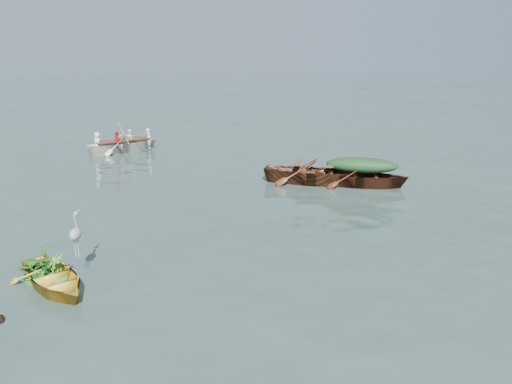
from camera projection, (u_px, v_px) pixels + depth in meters
ground at (235, 226)px, 13.05m from camera, size 140.00×140.00×0.00m
yellow_dinghy at (54, 288)px, 9.77m from camera, size 2.75×2.93×0.74m
green_tarp_boat at (360, 186)px, 16.73m from camera, size 4.48×2.36×0.99m
open_wooden_boat at (314, 183)px, 17.04m from camera, size 5.01×2.80×1.14m
rowed_boat at (125, 152)px, 22.03m from camera, size 4.37×3.40×1.04m
green_tarp_cover at (362, 164)px, 16.51m from camera, size 2.46×1.30×0.52m
thwart_benches at (315, 167)px, 16.88m from camera, size 2.55×1.54×0.04m
heron at (76, 241)px, 9.92m from camera, size 0.47×0.49×0.92m
dinghy_weeds at (41, 248)px, 9.98m from camera, size 1.12×1.14×0.60m
rowers at (123, 132)px, 21.77m from camera, size 3.19×2.60×0.76m
oars at (124, 140)px, 21.87m from camera, size 1.89×2.52×0.06m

